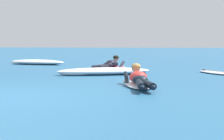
% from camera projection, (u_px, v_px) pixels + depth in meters
% --- Properties ---
extents(ground_plane, '(120.00, 120.00, 0.00)m').
position_uv_depth(ground_plane, '(102.00, 66.00, 17.41)').
color(ground_plane, '#235B84').
extents(surfer_near, '(0.95, 2.55, 0.54)m').
position_uv_depth(surfer_near, '(139.00, 80.00, 9.20)').
color(surfer_near, silver).
rests_on(surfer_near, ground).
extents(surfer_far, '(1.04, 2.68, 0.53)m').
position_uv_depth(surfer_far, '(110.00, 66.00, 15.13)').
color(surfer_far, '#E54C66').
rests_on(surfer_far, ground).
extents(drifting_surfboard, '(1.29, 1.95, 0.16)m').
position_uv_depth(drifting_surfboard, '(216.00, 73.00, 13.07)').
color(drifting_surfboard, silver).
rests_on(drifting_surfboard, ground).
extents(whitewater_front, '(2.79, 1.49, 0.22)m').
position_uv_depth(whitewater_front, '(37.00, 62.00, 18.41)').
color(whitewater_front, white).
rests_on(whitewater_front, ground).
extents(whitewater_back, '(2.98, 1.91, 0.22)m').
position_uv_depth(whitewater_back, '(104.00, 71.00, 12.66)').
color(whitewater_back, white).
rests_on(whitewater_back, ground).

